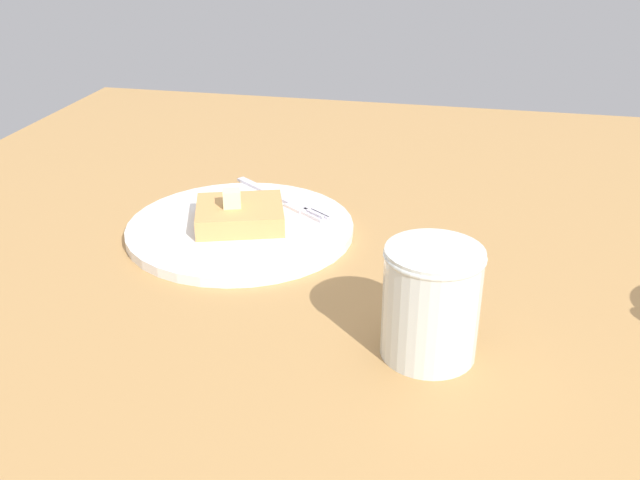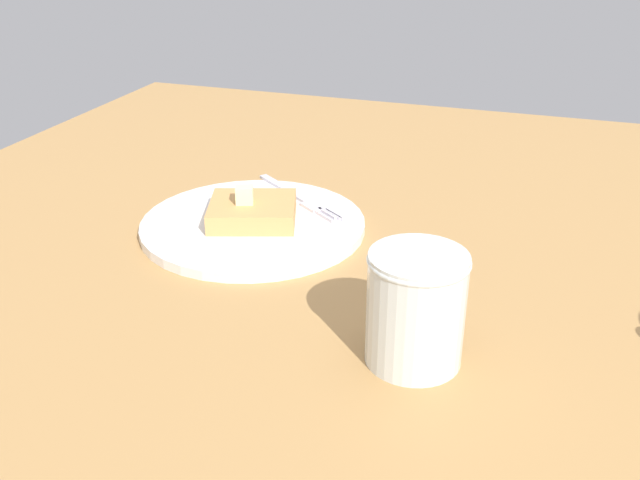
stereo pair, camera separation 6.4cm
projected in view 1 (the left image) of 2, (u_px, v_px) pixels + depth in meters
The scene contains 6 objects.
table_surface at pixel (314, 233), 78.75cm from camera, with size 103.52×103.52×2.19cm, color #B2844C.
plate at pixel (241, 228), 75.97cm from camera, with size 24.09×24.09×1.04cm.
toast_slice_center at pixel (240, 215), 75.30cm from camera, with size 9.06×8.01×2.14cm, color tan.
butter_pat_primary at pixel (232, 198), 74.16cm from camera, with size 1.82×1.64×1.82cm, color beige.
fork at pixel (286, 200), 81.09cm from camera, with size 13.64×10.78×0.36cm.
syrup_jar at pixel (431, 308), 54.55cm from camera, with size 7.68×7.68×9.08cm.
Camera 1 is at (-15.72, 69.41, 34.83)cm, focal length 40.00 mm.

